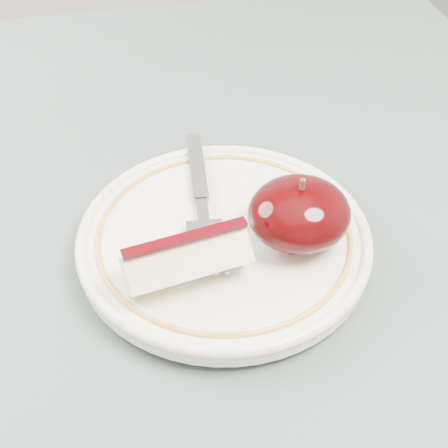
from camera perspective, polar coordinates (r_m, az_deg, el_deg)
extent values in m
cylinder|color=brown|center=(1.09, 11.27, -0.25)|extent=(0.05, 0.05, 0.71)
cube|color=#415047|center=(0.48, -12.01, -6.66)|extent=(0.90, 0.90, 0.04)
cylinder|color=#F6EBCE|center=(0.47, 0.00, -2.23)|extent=(0.12, 0.12, 0.01)
cylinder|color=#F6EBCE|center=(0.46, 0.00, -1.44)|extent=(0.21, 0.21, 0.01)
torus|color=#F6EBCE|center=(0.46, 0.00, -1.00)|extent=(0.22, 0.22, 0.01)
torus|color=gold|center=(0.46, 0.00, -0.87)|extent=(0.19, 0.19, 0.00)
ellipsoid|color=black|center=(0.44, 6.88, 0.97)|extent=(0.07, 0.07, 0.05)
cylinder|color=#472D19|center=(0.43, 7.16, 3.48)|extent=(0.00, 0.00, 0.01)
cube|color=#FFF3BB|center=(0.42, -3.44, -3.28)|extent=(0.09, 0.05, 0.04)
cube|color=#370106|center=(0.40, -3.56, -1.29)|extent=(0.08, 0.02, 0.00)
cube|color=gray|center=(0.51, -2.46, 5.30)|extent=(0.02, 0.09, 0.00)
cube|color=gray|center=(0.47, -1.97, 1.26)|extent=(0.01, 0.03, 0.00)
cube|color=gray|center=(0.45, -1.74, -0.63)|extent=(0.03, 0.02, 0.00)
cube|color=gray|center=(0.44, 0.08, -2.89)|extent=(0.01, 0.03, 0.00)
cube|color=gray|center=(0.44, -0.95, -2.97)|extent=(0.01, 0.03, 0.00)
cube|color=gray|center=(0.44, -1.97, -3.05)|extent=(0.01, 0.03, 0.00)
cube|color=gray|center=(0.43, -3.00, -3.12)|extent=(0.01, 0.03, 0.00)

